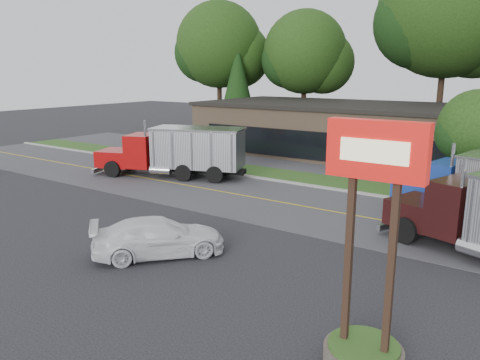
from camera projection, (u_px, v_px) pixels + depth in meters
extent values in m
plane|color=#37373D|center=(137.00, 246.00, 19.16)|extent=(140.00, 140.00, 0.00)
cube|color=slate|center=(256.00, 198.00, 26.36)|extent=(60.00, 8.00, 0.02)
cube|color=gold|center=(256.00, 198.00, 26.36)|extent=(60.00, 0.12, 0.01)
cube|color=#9E9E99|center=(292.00, 184.00, 29.72)|extent=(60.00, 0.30, 0.12)
cube|color=#284D1A|center=(305.00, 178.00, 31.16)|extent=(60.00, 3.40, 0.03)
cube|color=slate|center=(335.00, 166.00, 35.16)|extent=(60.00, 7.00, 0.02)
cube|color=#8B6F55|center=(389.00, 133.00, 38.40)|extent=(32.00, 12.00, 4.00)
cylinder|color=#6B6054|center=(363.00, 357.00, 11.27)|extent=(1.90, 1.90, 0.50)
cylinder|color=#284D1A|center=(364.00, 346.00, 11.21)|extent=(1.70, 1.70, 0.10)
cube|color=#332116|center=(348.00, 261.00, 11.02)|extent=(0.16, 0.16, 5.00)
cube|color=#332116|center=(391.00, 271.00, 10.46)|extent=(0.16, 0.16, 5.00)
cube|color=red|center=(377.00, 150.00, 10.13)|extent=(2.20, 0.35, 1.30)
cube|color=beige|center=(374.00, 151.00, 9.98)|extent=(1.50, 0.04, 0.50)
cube|color=beige|center=(380.00, 149.00, 10.28)|extent=(1.50, 0.04, 0.50)
cylinder|color=#382619|center=(220.00, 109.00, 55.27)|extent=(0.56, 0.56, 5.36)
sphere|color=#16360E|center=(219.00, 45.00, 53.62)|extent=(9.80, 9.80, 9.80)
sphere|color=#16360E|center=(238.00, 56.00, 53.86)|extent=(7.35, 7.35, 7.35)
sphere|color=black|center=(204.00, 53.00, 53.94)|extent=(6.74, 6.74, 6.74)
cylinder|color=#382619|center=(303.00, 114.00, 51.37)|extent=(0.56, 0.56, 4.84)
sphere|color=#16360E|center=(305.00, 52.00, 49.88)|extent=(8.85, 8.85, 8.85)
sphere|color=#16360E|center=(323.00, 63.00, 50.10)|extent=(6.64, 6.64, 6.64)
sphere|color=black|center=(290.00, 60.00, 50.18)|extent=(6.08, 6.08, 6.08)
cylinder|color=#382619|center=(438.00, 111.00, 43.38)|extent=(0.56, 0.56, 6.69)
sphere|color=#16360E|center=(448.00, 8.00, 41.33)|extent=(12.24, 12.24, 12.24)
sphere|color=#16360E|center=(478.00, 26.00, 41.62)|extent=(9.18, 9.18, 9.18)
sphere|color=black|center=(421.00, 22.00, 41.73)|extent=(8.41, 8.41, 8.41)
cylinder|color=#382619|center=(238.00, 131.00, 51.94)|extent=(0.44, 0.44, 1.00)
cone|color=black|center=(238.00, 85.00, 50.80)|extent=(4.42, 4.42, 9.04)
cylinder|color=#382619|center=(471.00, 182.00, 25.36)|extent=(0.56, 0.56, 2.20)
sphere|color=#16360E|center=(477.00, 127.00, 24.68)|extent=(4.02, 4.02, 4.02)
sphere|color=black|center=(462.00, 134.00, 24.82)|extent=(2.76, 2.76, 2.76)
cube|color=black|center=(175.00, 168.00, 31.57)|extent=(9.46, 4.37, 0.28)
cube|color=#AF0C0D|center=(118.00, 158.00, 32.45)|extent=(2.99, 2.97, 1.10)
cube|color=#AF0C0D|center=(142.00, 150.00, 31.86)|extent=(2.43, 2.84, 2.20)
cube|color=black|center=(132.00, 144.00, 31.94)|extent=(0.80, 1.99, 0.90)
cube|color=silver|center=(198.00, 148.00, 30.84)|extent=(6.33, 4.39, 2.50)
cube|color=silver|center=(198.00, 129.00, 30.54)|extent=(6.52, 4.58, 0.12)
cylinder|color=black|center=(129.00, 163.00, 33.61)|extent=(1.15, 0.72, 1.10)
cylinder|color=black|center=(113.00, 169.00, 31.44)|extent=(1.15, 0.72, 1.10)
cylinder|color=black|center=(210.00, 167.00, 32.15)|extent=(1.15, 0.72, 1.10)
cylinder|color=black|center=(199.00, 174.00, 29.98)|extent=(1.15, 0.72, 1.10)
cube|color=#1C3D9C|center=(417.00, 191.00, 23.37)|extent=(2.15, 2.60, 1.10)
cube|color=#1C3D9C|center=(447.00, 184.00, 22.24)|extent=(1.72, 2.61, 2.20)
cube|color=black|center=(436.00, 174.00, 22.53)|extent=(0.49, 2.07, 0.90)
cylinder|color=black|center=(430.00, 198.00, 24.15)|extent=(1.15, 0.57, 1.10)
cylinder|color=black|center=(408.00, 207.00, 22.61)|extent=(1.15, 0.57, 1.10)
cube|color=black|center=(419.00, 212.00, 19.97)|extent=(2.63, 2.82, 1.10)
cube|color=black|center=(457.00, 207.00, 18.55)|extent=(2.15, 2.74, 2.20)
cube|color=black|center=(443.00, 194.00, 18.96)|extent=(0.73, 2.01, 0.90)
cylinder|color=black|center=(437.00, 220.00, 20.61)|extent=(1.15, 0.68, 1.10)
cylinder|color=black|center=(405.00, 230.00, 19.28)|extent=(1.15, 0.68, 1.10)
imported|color=white|center=(159.00, 237.00, 18.05)|extent=(4.79, 5.21, 1.47)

